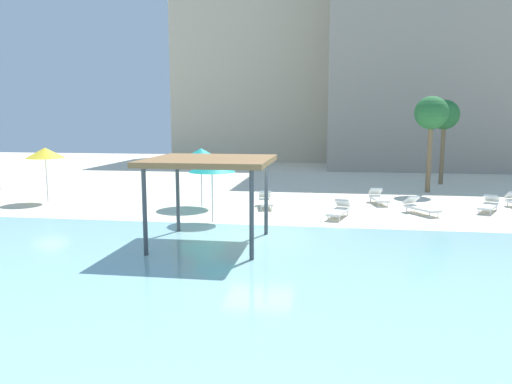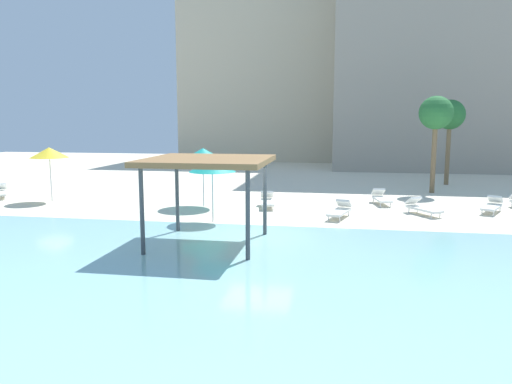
{
  "view_description": "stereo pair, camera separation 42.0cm",
  "coord_description": "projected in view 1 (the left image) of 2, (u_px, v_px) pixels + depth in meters",
  "views": [
    {
      "loc": [
        2.54,
        -17.53,
        4.24
      ],
      "look_at": [
        -0.42,
        2.0,
        1.3
      ],
      "focal_mm": 34.58,
      "sensor_mm": 36.0,
      "label": 1
    },
    {
      "loc": [
        2.95,
        -17.46,
        4.24
      ],
      "look_at": [
        -0.42,
        2.0,
        1.3
      ],
      "focal_mm": 34.58,
      "sensor_mm": 36.0,
      "label": 2
    }
  ],
  "objects": [
    {
      "name": "ground_plane",
      "position": [
        259.0,
        235.0,
        18.14
      ],
      "size": [
        80.0,
        80.0,
        0.0
      ],
      "primitive_type": "plane",
      "color": "beige"
    },
    {
      "name": "lagoon_water",
      "position": [
        231.0,
        280.0,
        13.01
      ],
      "size": [
        44.0,
        13.5,
        0.04
      ],
      "primitive_type": "cube",
      "color": "#8CC6CC",
      "rests_on": "ground"
    },
    {
      "name": "shade_pavilion",
      "position": [
        210.0,
        164.0,
        16.31
      ],
      "size": [
        4.03,
        4.03,
        2.96
      ],
      "color": "#42474C",
      "rests_on": "ground"
    },
    {
      "name": "beach_umbrella_yellow_0",
      "position": [
        45.0,
        153.0,
        25.05
      ],
      "size": [
        1.93,
        1.93,
        2.79
      ],
      "color": "silver",
      "rests_on": "ground"
    },
    {
      "name": "beach_umbrella_teal_1",
      "position": [
        201.0,
        155.0,
        23.71
      ],
      "size": [
        2.44,
        2.44,
        2.84
      ],
      "color": "silver",
      "rests_on": "ground"
    },
    {
      "name": "beach_umbrella_teal_2",
      "position": [
        212.0,
        166.0,
        20.14
      ],
      "size": [
        1.93,
        1.93,
        2.62
      ],
      "color": "silver",
      "rests_on": "ground"
    },
    {
      "name": "lounge_chair_0",
      "position": [
        378.0,
        197.0,
        24.84
      ],
      "size": [
        0.93,
        1.97,
        0.74
      ],
      "rotation": [
        0.0,
        0.0,
        -1.39
      ],
      "color": "white",
      "rests_on": "ground"
    },
    {
      "name": "lounge_chair_1",
      "position": [
        489.0,
        204.0,
        22.7
      ],
      "size": [
        1.39,
        1.96,
        0.74
      ],
      "rotation": [
        0.0,
        0.0,
        -2.04
      ],
      "color": "white",
      "rests_on": "ground"
    },
    {
      "name": "lounge_chair_4",
      "position": [
        339.0,
        210.0,
        21.37
      ],
      "size": [
        1.09,
        1.99,
        0.74
      ],
      "rotation": [
        0.0,
        0.0,
        -1.84
      ],
      "color": "white",
      "rests_on": "ground"
    },
    {
      "name": "lounge_chair_5",
      "position": [
        266.0,
        200.0,
        23.84
      ],
      "size": [
        0.94,
        1.97,
        0.74
      ],
      "rotation": [
        0.0,
        0.0,
        -1.39
      ],
      "color": "white",
      "rests_on": "ground"
    },
    {
      "name": "lounge_chair_6",
      "position": [
        420.0,
        207.0,
        22.16
      ],
      "size": [
        1.52,
        1.92,
        0.74
      ],
      "rotation": [
        0.0,
        0.0,
        -1.01
      ],
      "color": "white",
      "rests_on": "ground"
    },
    {
      "name": "palm_tree_0",
      "position": [
        444.0,
        116.0,
        31.64
      ],
      "size": [
        1.9,
        1.9,
        5.46
      ],
      "color": "brown",
      "rests_on": "ground"
    },
    {
      "name": "palm_tree_1",
      "position": [
        431.0,
        115.0,
        28.09
      ],
      "size": [
        1.9,
        1.9,
        5.53
      ],
      "color": "brown",
      "rests_on": "ground"
    },
    {
      "name": "hotel_block_0",
      "position": [
        289.0,
        78.0,
        52.86
      ],
      "size": [
        22.72,
        11.57,
        17.1
      ],
      "primitive_type": "cube",
      "color": "beige",
      "rests_on": "ground"
    },
    {
      "name": "hotel_block_1",
      "position": [
        456.0,
        49.0,
        42.6
      ],
      "size": [
        21.6,
        11.59,
        20.39
      ],
      "primitive_type": "cube",
      "color": "#9E9384",
      "rests_on": "ground"
    }
  ]
}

